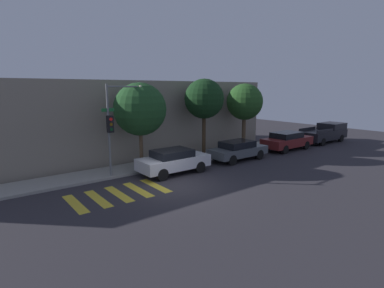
{
  "coord_description": "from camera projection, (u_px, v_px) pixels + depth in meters",
  "views": [
    {
      "loc": [
        -8.28,
        -11.99,
        4.94
      ],
      "look_at": [
        2.66,
        2.1,
        1.6
      ],
      "focal_mm": 28.0,
      "sensor_mm": 36.0,
      "label": 1
    }
  ],
  "objects": [
    {
      "name": "sedan_far_end",
      "position": [
        287.0,
        140.0,
        24.17
      ],
      "size": [
        4.65,
        1.87,
        1.46
      ],
      "color": "maroon",
      "rests_on": "ground"
    },
    {
      "name": "tree_far_end",
      "position": [
        245.0,
        102.0,
        23.36
      ],
      "size": [
        2.83,
        2.83,
        5.3
      ],
      "color": "brown",
      "rests_on": "ground"
    },
    {
      "name": "building_row",
      "position": [
        105.0,
        119.0,
        21.61
      ],
      "size": [
        26.0,
        6.0,
        5.45
      ],
      "primitive_type": "cube",
      "color": "gray",
      "rests_on": "ground"
    },
    {
      "name": "traffic_light_pole",
      "position": [
        117.0,
        116.0,
        16.28
      ],
      "size": [
        2.5,
        0.56,
        5.17
      ],
      "color": "slate",
      "rests_on": "ground"
    },
    {
      "name": "tree_near_corner",
      "position": [
        140.0,
        109.0,
        17.88
      ],
      "size": [
        3.17,
        3.17,
        5.28
      ],
      "color": "brown",
      "rests_on": "ground"
    },
    {
      "name": "tree_midblock",
      "position": [
        204.0,
        99.0,
        20.81
      ],
      "size": [
        2.77,
        2.77,
        5.59
      ],
      "color": "#42301E",
      "rests_on": "ground"
    },
    {
      "name": "pickup_truck",
      "position": [
        325.0,
        133.0,
        27.71
      ],
      "size": [
        5.26,
        1.96,
        1.71
      ],
      "color": "black",
      "rests_on": "ground"
    },
    {
      "name": "ground_plane",
      "position": [
        176.0,
        187.0,
        15.21
      ],
      "size": [
        60.0,
        60.0,
        0.0
      ],
      "primitive_type": "plane",
      "color": "#2D2B30"
    },
    {
      "name": "sidewalk",
      "position": [
        136.0,
        168.0,
        18.57
      ],
      "size": [
        26.0,
        2.28,
        0.14
      ],
      "primitive_type": "cube",
      "color": "gray",
      "rests_on": "ground"
    },
    {
      "name": "sedan_middle",
      "position": [
        238.0,
        150.0,
        20.74
      ],
      "size": [
        4.36,
        1.76,
        1.36
      ],
      "color": "#4C5156",
      "rests_on": "ground"
    },
    {
      "name": "sedan_near_corner",
      "position": [
        173.0,
        161.0,
        17.48
      ],
      "size": [
        4.21,
        1.86,
        1.43
      ],
      "color": "silver",
      "rests_on": "ground"
    },
    {
      "name": "crosswalk",
      "position": [
        119.0,
        194.0,
        14.17
      ],
      "size": [
        4.47,
        2.6,
        0.0
      ],
      "color": "gold",
      "rests_on": "ground"
    }
  ]
}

